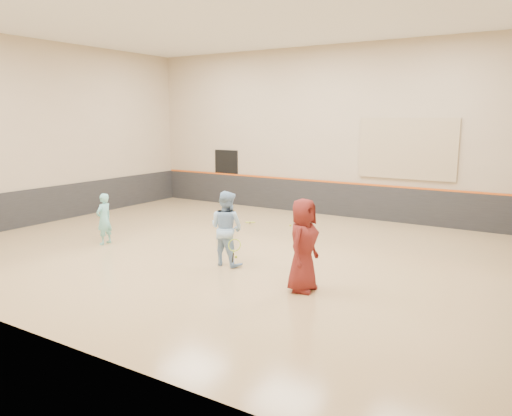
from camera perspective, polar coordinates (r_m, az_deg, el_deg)
The scene contains 14 objects.
room at distance 13.16m, azimuth -2.50°, elevation -1.53°, with size 15.04×12.04×6.22m.
wainscot_back at distance 18.35m, azimuth 8.14°, elevation 1.09°, with size 14.90×0.04×1.20m, color #232326.
wainscot_left at distance 18.43m, azimuth -22.00°, elevation 0.48°, with size 0.04×11.90×1.20m, color #232326.
accent_stripe at distance 18.25m, azimuth 8.18°, elevation 3.01°, with size 14.90×0.03×0.06m, color #D85914.
acoustic_panel at distance 17.18m, azimuth 16.89°, elevation 6.51°, with size 3.20×0.08×2.00m, color tan.
doorway at distance 20.50m, azimuth -3.39°, elevation 3.56°, with size 1.10×0.05×2.20m, color black.
girl at distance 14.56m, azimuth -16.97°, elevation -1.20°, with size 0.52×0.34×1.44m, color #7CD8D6.
instructor at distance 11.96m, azimuth -3.39°, elevation -2.32°, with size 0.88×0.68×1.80m, color #9CC7F1.
young_man at distance 10.19m, azimuth 5.41°, elevation -4.25°, with size 0.94×0.61×1.92m, color maroon.
held_racket at distance 11.63m, azimuth -2.47°, elevation -4.26°, with size 0.36×0.36×0.62m, color #ABCE2D, non-canonical shape.
spare_racket at distance 16.87m, azimuth -0.67°, elevation -1.44°, with size 0.74×0.74×0.15m, color #C9E432, non-canonical shape.
ball_under_racket at distance 12.71m, azimuth -2.31°, elevation -5.58°, with size 0.07×0.07×0.07m, color #C8E535.
ball_in_hand at distance 9.94m, azimuth 6.16°, elevation -3.09°, with size 0.07×0.07×0.07m, color #BBDC33.
ball_beside_spare at distance 16.35m, azimuth 3.95°, elevation -1.98°, with size 0.07×0.07×0.07m, color #CDD732.
Camera 1 is at (7.32, -10.60, 3.53)m, focal length 35.00 mm.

